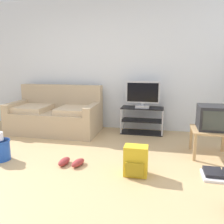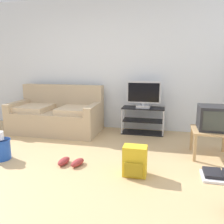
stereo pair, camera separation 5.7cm
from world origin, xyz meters
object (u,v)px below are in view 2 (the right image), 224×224
at_px(side_table, 211,134).
at_px(couch, 57,115).
at_px(crt_tv, 212,118).
at_px(backpack, 135,161).
at_px(flat_tv, 144,95).
at_px(tv_stand, 143,120).
at_px(sneakers_pair, 71,162).
at_px(floor_tray, 221,176).
at_px(cleaning_bucket, 0,148).

bearing_deg(side_table, couch, 165.38).
distance_m(crt_tv, backpack, 1.41).
relative_size(flat_tv, side_table, 1.20).
xyz_separation_m(tv_stand, sneakers_pair, (-0.82, -1.75, -0.22)).
bearing_deg(side_table, flat_tv, 139.10).
bearing_deg(sneakers_pair, floor_tray, 1.13).
bearing_deg(flat_tv, side_table, -40.90).
relative_size(crt_tv, backpack, 1.14).
bearing_deg(cleaning_bucket, sneakers_pair, 1.95).
height_order(backpack, floor_tray, backpack).
relative_size(flat_tv, backpack, 1.72).
distance_m(flat_tv, cleaning_bucket, 2.66).
bearing_deg(floor_tray, crt_tv, 91.46).
height_order(tv_stand, backpack, tv_stand).
height_order(crt_tv, sneakers_pair, crt_tv).
distance_m(crt_tv, cleaning_bucket, 3.15).
bearing_deg(tv_stand, couch, -172.10).
bearing_deg(backpack, cleaning_bucket, 169.15).
bearing_deg(backpack, floor_tray, -1.18).
xyz_separation_m(side_table, sneakers_pair, (-1.93, -0.77, -0.31)).
relative_size(tv_stand, crt_tv, 1.90).
height_order(couch, backpack, couch).
height_order(side_table, sneakers_pair, side_table).
xyz_separation_m(sneakers_pair, floor_tray, (1.95, 0.04, -0.00)).
relative_size(couch, crt_tv, 4.06).
xyz_separation_m(couch, cleaning_bucket, (-0.16, -1.55, -0.16)).
height_order(side_table, backpack, side_table).
bearing_deg(cleaning_bucket, floor_tray, 1.42).
xyz_separation_m(tv_stand, backpack, (0.09, -1.86, -0.07)).
distance_m(couch, side_table, 2.94).
height_order(couch, floor_tray, couch).
height_order(couch, cleaning_bucket, couch).
bearing_deg(tv_stand, side_table, -41.56).
xyz_separation_m(flat_tv, cleaning_bucket, (-1.90, -1.77, -0.61)).
bearing_deg(backpack, couch, 129.51).
bearing_deg(cleaning_bucket, couch, 83.95).
xyz_separation_m(couch, sneakers_pair, (0.91, -1.51, -0.29)).
bearing_deg(couch, crt_tv, -14.31).
height_order(flat_tv, cleaning_bucket, flat_tv).
distance_m(couch, tv_stand, 1.75).
bearing_deg(sneakers_pair, flat_tv, 64.61).
relative_size(couch, backpack, 4.62).
relative_size(backpack, floor_tray, 0.83).
bearing_deg(side_table, backpack, -139.51).
height_order(couch, side_table, couch).
distance_m(side_table, cleaning_bucket, 3.12).
bearing_deg(tv_stand, sneakers_pair, -115.11).
bearing_deg(crt_tv, couch, 165.69).
distance_m(side_table, crt_tv, 0.24).
bearing_deg(crt_tv, backpack, -138.99).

